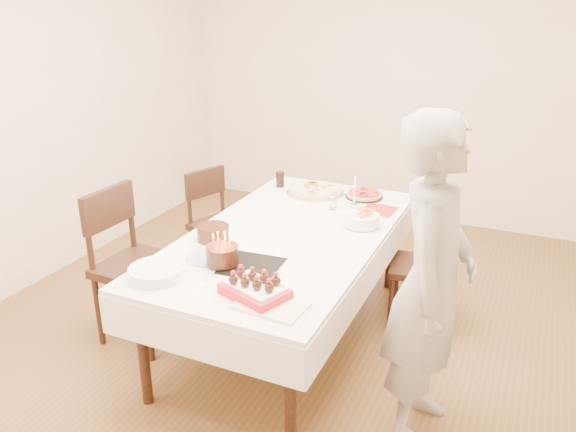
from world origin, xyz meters
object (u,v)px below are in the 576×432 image
at_px(chair_left_savory, 222,226).
at_px(pizza_pepperoni, 364,195).
at_px(person, 431,284).
at_px(pasta_bowl, 362,220).
at_px(chair_right_savory, 421,268).
at_px(cola_glass, 280,180).
at_px(chair_left_dessert, 140,267).
at_px(layer_cake, 213,234).
at_px(strawberry_box, 255,289).
at_px(dining_table, 288,286).
at_px(birthday_cake, 222,249).
at_px(pizza_white, 315,191).
at_px(taper_candle, 354,193).

relative_size(chair_left_savory, pizza_pepperoni, 3.16).
relative_size(person, pizza_pepperoni, 6.08).
bearing_deg(pizza_pepperoni, pasta_bowl, -74.43).
bearing_deg(chair_right_savory, cola_glass, 159.66).
relative_size(chair_left_savory, pasta_bowl, 3.88).
distance_m(chair_left_dessert, layer_cake, 0.59).
distance_m(pasta_bowl, strawberry_box, 1.11).
bearing_deg(dining_table, layer_cake, -139.46).
distance_m(pizza_pepperoni, pasta_bowl, 0.57).
relative_size(chair_right_savory, birthday_cake, 4.65).
height_order(chair_right_savory, strawberry_box, chair_right_savory).
height_order(dining_table, chair_left_dessert, chair_left_dessert).
height_order(dining_table, birthday_cake, birthday_cake).
bearing_deg(layer_cake, cola_glass, 94.00).
distance_m(chair_left_dessert, strawberry_box, 1.16).
distance_m(pizza_pepperoni, strawberry_box, 1.64).
bearing_deg(chair_left_savory, chair_left_dessert, 107.28).
relative_size(chair_left_dessert, pizza_white, 2.31).
xyz_separation_m(chair_left_savory, layer_cake, (0.47, -0.87, 0.36)).
xyz_separation_m(layer_cake, strawberry_box, (0.54, -0.49, -0.01)).
xyz_separation_m(pizza_pepperoni, strawberry_box, (-0.05, -1.64, 0.02)).
bearing_deg(chair_left_dessert, cola_glass, -107.62).
height_order(pasta_bowl, cola_glass, cola_glass).
bearing_deg(layer_cake, taper_candle, 55.28).
height_order(chair_left_savory, pizza_white, chair_left_savory).
bearing_deg(strawberry_box, pasta_bowl, 79.45).
bearing_deg(dining_table, pizza_pepperoni, 74.35).
distance_m(cola_glass, layer_cake, 1.12).
xyz_separation_m(person, strawberry_box, (-0.80, -0.31, -0.05)).
xyz_separation_m(chair_left_dessert, taper_candle, (1.11, 0.96, 0.36)).
relative_size(chair_left_dessert, cola_glass, 8.58).
distance_m(chair_left_savory, pizza_white, 0.81).
distance_m(chair_left_dessert, person, 1.88).
relative_size(cola_glass, layer_cake, 0.48).
bearing_deg(cola_glass, layer_cake, -86.00).
height_order(pizza_white, pasta_bowl, pasta_bowl).
height_order(chair_left_dessert, taper_candle, chair_left_dessert).
relative_size(dining_table, birthday_cake, 11.90).
height_order(chair_left_dessert, pizza_pepperoni, chair_left_dessert).
bearing_deg(layer_cake, pizza_white, 77.97).
bearing_deg(pizza_pepperoni, strawberry_box, -91.83).
distance_m(pizza_white, pasta_bowl, 0.70).
bearing_deg(layer_cake, chair_left_savory, 118.52).
distance_m(chair_right_savory, pizza_pepperoni, 0.70).
relative_size(chair_right_savory, cola_glass, 7.02).
height_order(pasta_bowl, taper_candle, taper_candle).
xyz_separation_m(birthday_cake, strawberry_box, (0.32, -0.24, -0.05)).
bearing_deg(strawberry_box, chair_left_savory, 126.61).
height_order(pasta_bowl, strawberry_box, same).
bearing_deg(birthday_cake, chair_right_savory, 50.91).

